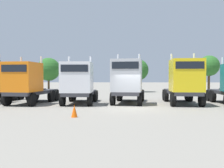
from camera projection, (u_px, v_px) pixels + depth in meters
name	position (u px, v px, depth m)	size (l,w,h in m)	color
ground	(131.00, 108.00, 17.91)	(200.00, 200.00, 0.00)	gray
semi_truck_orange	(27.00, 82.00, 20.12)	(3.19, 6.26, 4.10)	#333338
semi_truck_white	(78.00, 83.00, 20.07)	(2.66, 5.94, 4.11)	#333338
semi_truck_silver	(128.00, 81.00, 20.46)	(3.19, 6.21, 4.36)	#333338
semi_truck_yellow	(184.00, 81.00, 19.80)	(2.75, 6.42, 4.33)	#333338
traffic_cone_near	(74.00, 111.00, 13.63)	(0.36, 0.36, 0.72)	#F2590C
oak_far_left	(49.00, 69.00, 42.00)	(4.06, 4.06, 5.77)	#4C3823
oak_far_centre	(138.00, 70.00, 37.68)	(3.35, 3.35, 5.18)	#4C3823
oak_far_right	(209.00, 66.00, 36.33)	(3.13, 3.13, 5.64)	#4C3823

